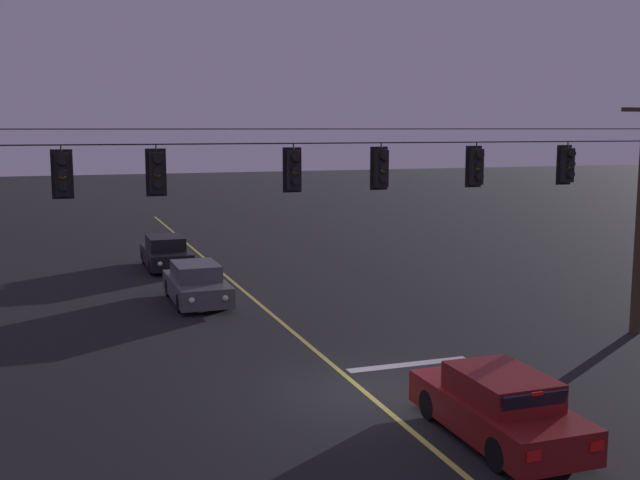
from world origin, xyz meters
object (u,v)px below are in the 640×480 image
Objects in this scene: traffic_light_centre at (294,170)px; traffic_light_rightmost at (476,167)px; traffic_light_leftmost at (62,174)px; car_oncoming_trailing at (166,253)px; car_waiting_near_lane at (498,407)px; car_oncoming_lead at (197,284)px; traffic_light_left_inner at (157,173)px; traffic_light_right_inner at (381,168)px; traffic_light_far_right at (567,165)px.

traffic_light_centre is 1.00× the size of traffic_light_rightmost.
traffic_light_leftmost reaches higher than car_oncoming_trailing.
car_waiting_near_lane is at bearing -80.62° from car_oncoming_trailing.
traffic_light_rightmost is (5.14, 0.00, 0.00)m from traffic_light_centre.
traffic_light_centre is 0.28× the size of car_oncoming_lead.
car_oncoming_trailing is (2.31, 15.78, -4.46)m from traffic_light_left_inner.
traffic_light_right_inner is 1.00× the size of traffic_light_far_right.
car_oncoming_trailing is at bearing 74.40° from traffic_light_leftmost.
traffic_light_leftmost and traffic_light_centre have the same top height.
traffic_light_leftmost is 1.00× the size of traffic_light_left_inner.
traffic_light_leftmost and traffic_light_right_inner have the same top height.
traffic_light_leftmost is 0.28× the size of car_waiting_near_lane.
traffic_light_rightmost reaches higher than car_oncoming_lead.
car_waiting_near_lane is (0.14, -5.54, -4.46)m from traffic_light_right_inner.
traffic_light_right_inner is 0.28× the size of car_oncoming_lead.
traffic_light_leftmost is at bearing 180.00° from traffic_light_rightmost.
traffic_light_right_inner and traffic_light_far_right have the same top height.
traffic_light_centre is at bearing 180.00° from traffic_light_far_right.
traffic_light_left_inner is at bearing -105.50° from car_oncoming_lead.
traffic_light_left_inner is 16.56m from car_oncoming_trailing.
traffic_light_rightmost is 0.28× the size of car_waiting_near_lane.
car_oncoming_lead is (-0.98, 8.53, -4.46)m from traffic_light_centre.
traffic_light_leftmost is 10.60m from car_oncoming_lead.
car_oncoming_lead is (-3.47, 14.07, -0.00)m from car_waiting_near_lane.
traffic_light_far_right is at bearing 0.00° from traffic_light_leftmost.
traffic_light_left_inner reaches higher than car_oncoming_trailing.
traffic_light_far_right is (2.92, 0.00, 0.00)m from traffic_light_rightmost.
traffic_light_rightmost reaches higher than car_waiting_near_lane.
car_oncoming_lead is (2.36, 8.53, -4.46)m from traffic_light_left_inner.
traffic_light_far_right reaches higher than car_waiting_near_lane.
traffic_light_centre is at bearing 180.00° from traffic_light_right_inner.
car_waiting_near_lane is (7.93, -5.54, -4.46)m from traffic_light_leftmost.
traffic_light_centre is (5.43, 0.00, 0.00)m from traffic_light_leftmost.
car_waiting_near_lane is 14.49m from car_oncoming_lead.
traffic_light_right_inner is 10.18m from car_oncoming_lead.
traffic_light_rightmost is (10.58, 0.00, 0.00)m from traffic_light_leftmost.
traffic_light_rightmost is (8.48, 0.00, 0.00)m from traffic_light_left_inner.
traffic_light_leftmost is 7.79m from traffic_light_right_inner.
traffic_light_centre is 16.43m from car_oncoming_trailing.
car_oncoming_trailing is at bearing 81.66° from traffic_light_left_inner.
car_oncoming_lead is 7.25m from car_oncoming_trailing.
traffic_light_rightmost is at bearing -54.34° from car_oncoming_lead.
car_waiting_near_lane is 0.98× the size of car_oncoming_lead.
traffic_light_rightmost is (2.79, 0.00, 0.00)m from traffic_light_right_inner.
traffic_light_rightmost is 11.40m from car_oncoming_lead.
traffic_light_right_inner and traffic_light_rightmost have the same top height.
traffic_light_centre reaches higher than car_waiting_near_lane.
car_waiting_near_lane is (-5.56, -5.54, -4.46)m from traffic_light_far_right.
car_oncoming_lead is at bearing 62.41° from traffic_light_leftmost.
traffic_light_far_right is 0.28× the size of car_oncoming_lead.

